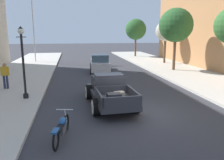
% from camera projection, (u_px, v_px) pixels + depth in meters
% --- Properties ---
extents(ground_plane, '(140.00, 140.00, 0.00)m').
position_uv_depth(ground_plane, '(135.00, 113.00, 10.58)').
color(ground_plane, '#333338').
extents(hotrod_truck_gunmetal, '(2.32, 5.00, 1.58)m').
position_uv_depth(hotrod_truck_gunmetal, '(109.00, 90.00, 11.85)').
color(hotrod_truck_gunmetal, '#333338').
rests_on(hotrod_truck_gunmetal, ground).
extents(motorcycle_parked, '(0.70, 2.09, 0.93)m').
position_uv_depth(motorcycle_parked, '(61.00, 128.00, 7.88)').
color(motorcycle_parked, black).
rests_on(motorcycle_parked, ground).
extents(car_background_silver, '(2.11, 4.42, 1.65)m').
position_uv_depth(car_background_silver, '(100.00, 64.00, 21.73)').
color(car_background_silver, '#B7B7BC').
rests_on(car_background_silver, ground).
extents(pedestrian_sidewalk_left, '(0.53, 0.22, 1.65)m').
position_uv_depth(pedestrian_sidewalk_left, '(5.00, 74.00, 14.45)').
color(pedestrian_sidewalk_left, '#232847').
rests_on(pedestrian_sidewalk_left, sidewalk_left).
extents(street_lamp_near, '(0.50, 0.32, 3.85)m').
position_uv_depth(street_lamp_near, '(23.00, 57.00, 12.06)').
color(street_lamp_near, black).
rests_on(street_lamp_near, sidewalk_left).
extents(flagpole, '(1.74, 0.16, 9.16)m').
position_uv_depth(flagpole, '(34.00, 15.00, 27.36)').
color(flagpole, '#B2B2B7').
rests_on(flagpole, sidewalk_left).
extents(street_tree_second, '(3.14, 3.14, 5.76)m').
position_uv_depth(street_tree_second, '(176.00, 25.00, 21.16)').
color(street_tree_second, brown).
rests_on(street_tree_second, sidewalk_right).
extents(street_tree_third, '(2.33, 2.33, 4.84)m').
position_uv_depth(street_tree_third, '(166.00, 31.00, 26.43)').
color(street_tree_third, brown).
rests_on(street_tree_third, sidewalk_right).
extents(street_tree_farthest, '(3.08, 3.08, 5.52)m').
position_uv_depth(street_tree_farthest, '(136.00, 29.00, 33.96)').
color(street_tree_farthest, brown).
rests_on(street_tree_farthest, sidewalk_right).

